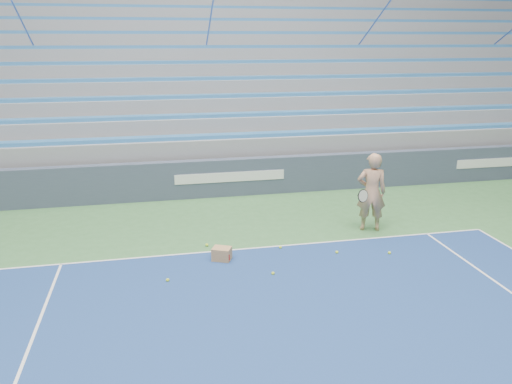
# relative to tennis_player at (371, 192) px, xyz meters

# --- Properties ---
(sponsor_barrier) EXTENTS (30.00, 0.32, 1.10)m
(sponsor_barrier) POSITION_rel_tennis_player_xyz_m (-2.88, 3.43, -0.40)
(sponsor_barrier) COLOR #3B455A
(sponsor_barrier) RESTS_ON ground
(bleachers) EXTENTS (31.00, 9.15, 7.30)m
(bleachers) POSITION_rel_tennis_player_xyz_m (-2.89, 9.15, 1.41)
(bleachers) COLOR gray
(bleachers) RESTS_ON ground
(tennis_player) EXTENTS (1.00, 0.93, 1.90)m
(tennis_player) POSITION_rel_tennis_player_xyz_m (0.00, 0.00, 0.00)
(tennis_player) COLOR tan
(tennis_player) RESTS_ON ground
(ball_box) EXTENTS (0.46, 0.42, 0.28)m
(ball_box) POSITION_rel_tennis_player_xyz_m (-3.74, -1.02, -0.81)
(ball_box) COLOR #AB8053
(ball_box) RESTS_ON ground
(tennis_ball_0) EXTENTS (0.07, 0.07, 0.07)m
(tennis_ball_0) POSITION_rel_tennis_player_xyz_m (-1.26, -1.19, -0.92)
(tennis_ball_0) COLOR #D0EB30
(tennis_ball_0) RESTS_ON ground
(tennis_ball_1) EXTENTS (0.07, 0.07, 0.07)m
(tennis_ball_1) POSITION_rel_tennis_player_xyz_m (-0.17, -1.45, -0.92)
(tennis_ball_1) COLOR #D0EB30
(tennis_ball_1) RESTS_ON ground
(tennis_ball_2) EXTENTS (0.07, 0.07, 0.07)m
(tennis_ball_2) POSITION_rel_tennis_player_xyz_m (-2.39, -0.69, -0.92)
(tennis_ball_2) COLOR #D0EB30
(tennis_ball_2) RESTS_ON ground
(tennis_ball_3) EXTENTS (0.07, 0.07, 0.07)m
(tennis_ball_3) POSITION_rel_tennis_player_xyz_m (-3.97, -0.23, -0.92)
(tennis_ball_3) COLOR #D0EB30
(tennis_ball_3) RESTS_ON ground
(tennis_ball_4) EXTENTS (0.07, 0.07, 0.07)m
(tennis_ball_4) POSITION_rel_tennis_player_xyz_m (-2.85, -1.90, -0.92)
(tennis_ball_4) COLOR #D0EB30
(tennis_ball_4) RESTS_ON ground
(tennis_ball_5) EXTENTS (0.07, 0.07, 0.07)m
(tennis_ball_5) POSITION_rel_tennis_player_xyz_m (-4.89, -1.77, -0.92)
(tennis_ball_5) COLOR #D0EB30
(tennis_ball_5) RESTS_ON ground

